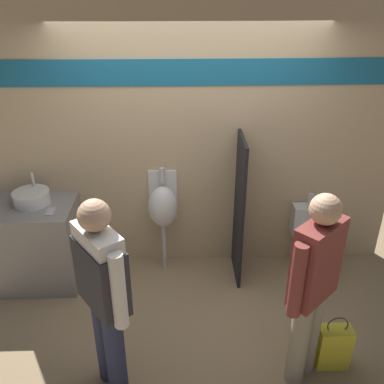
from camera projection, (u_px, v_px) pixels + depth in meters
ground_plane at (193, 292)px, 4.31m from camera, size 16.00×16.00×0.00m
display_wall at (191, 144)px, 4.22m from camera, size 4.19×0.07×2.70m
sink_counter at (33, 244)px, 4.30m from camera, size 0.90×0.62×0.88m
sink_basin at (31, 197)px, 4.12m from camera, size 0.35×0.35×0.27m
cell_phone at (50, 212)px, 3.99m from camera, size 0.07×0.14×0.01m
divider_near_counter at (239, 211)px, 4.25m from camera, size 0.03×0.53×1.53m
urinal_near_counter at (163, 207)px, 4.35m from camera, size 0.30×0.28×1.14m
toilet at (309, 249)px, 4.47m from camera, size 0.36×0.52×0.86m
person_in_vest at (103, 288)px, 2.94m from camera, size 0.42×0.48×1.63m
person_with_lanyard at (313, 285)px, 3.04m from camera, size 0.44×0.41×1.62m
shopping_bag at (333, 347)px, 3.43m from camera, size 0.26×0.14×0.51m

